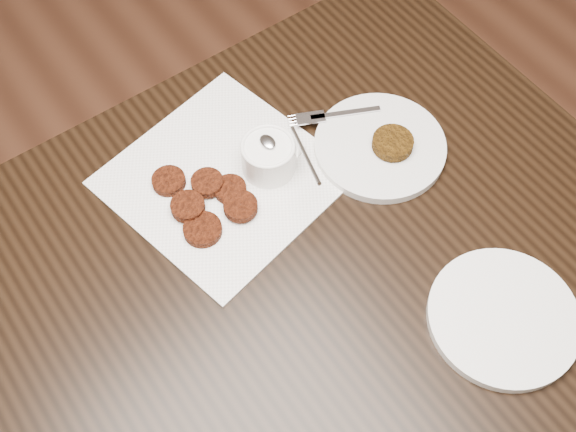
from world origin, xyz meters
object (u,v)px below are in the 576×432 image
Objects in this scene: plate_empty at (503,317)px; plate_with_patty at (380,143)px; sauce_ramekin at (268,145)px; napkin at (223,178)px; table at (241,396)px.

plate_with_patty is at bearing 81.61° from plate_empty.
napkin is at bearing 159.90° from sauce_ramekin.
napkin is at bearing 157.58° from plate_with_patty.
plate_empty reaches higher than napkin.
plate_empty is (0.12, -0.40, -0.06)m from sauce_ramekin.
table is 0.44m from napkin.
sauce_ramekin is at bearing 106.48° from plate_empty.
sauce_ramekin is at bearing 156.64° from plate_with_patty.
sauce_ramekin reaches higher than napkin.
plate_with_patty is at bearing 15.26° from table.
sauce_ramekin is 0.56× the size of plate_empty.
plate_empty is (0.19, -0.43, 0.01)m from napkin.
sauce_ramekin is 0.56× the size of plate_with_patty.
plate_with_patty reaches higher than plate_empty.
table is 6.27× the size of plate_empty.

